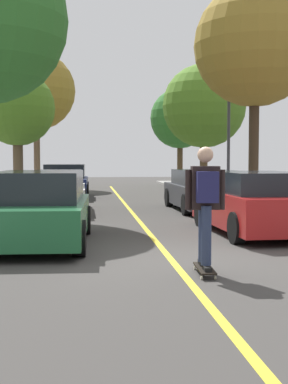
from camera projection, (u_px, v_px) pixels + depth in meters
name	position (u px, v px, depth m)	size (l,w,h in m)	color
ground	(170.00, 259.00, 9.00)	(80.00, 80.00, 0.00)	#3D3A38
center_line	(145.00, 228.00, 12.97)	(0.12, 39.20, 0.01)	gold
parked_car_left_nearest	(39.00, 209.00, 10.47)	(2.06, 4.18, 1.43)	#1E5B33
parked_car_left_near	(57.00, 191.00, 16.98)	(1.87, 4.32, 1.31)	white
parked_car_left_far	(65.00, 182.00, 22.89)	(2.03, 4.23, 1.45)	navy
parked_car_right_nearest	(255.00, 203.00, 11.94)	(2.05, 4.29, 1.40)	maroon
parked_car_right_near	(202.00, 190.00, 17.36)	(1.98, 4.43, 1.33)	#38383D
street_tree_left_near	(17.00, 109.00, 21.79)	(3.08, 3.08, 5.15)	brown
street_tree_left_far	(36.00, 91.00, 29.91)	(4.39, 4.39, 7.56)	brown
street_tree_right_nearest	(255.00, 46.00, 17.83)	(4.11, 4.11, 7.40)	#3D2D1E
street_tree_right_near	(204.00, 106.00, 25.66)	(4.02, 4.02, 6.10)	#4C3823
street_tree_right_far	(180.00, 119.00, 32.30)	(3.64, 3.64, 5.81)	#4C3823
streetlamp	(229.00, 122.00, 20.68)	(0.36, 0.24, 5.13)	#38383D
skateboard	(205.00, 268.00, 7.76)	(0.27, 0.85, 0.10)	black
skateboarder	(205.00, 199.00, 7.66)	(0.58, 0.70, 1.76)	black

